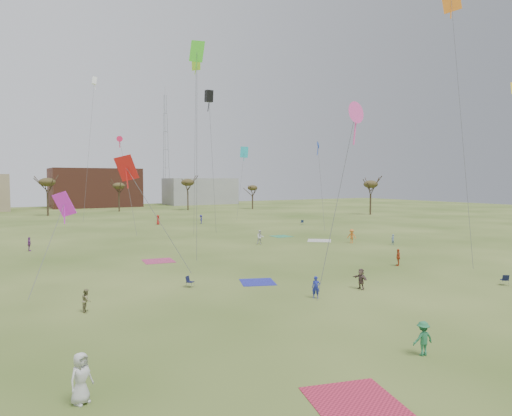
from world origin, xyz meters
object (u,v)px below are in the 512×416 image
spectator_fore_a (398,257)px  camp_chair_right (302,223)px  flyer_near_left (81,378)px  camp_chair_left (190,284)px  flyer_near_right (316,287)px  radio_tower (166,149)px  flyer_near_center (423,338)px  camp_chair_center (504,282)px

spectator_fore_a → camp_chair_right: 41.23m
flyer_near_left → spectator_fore_a: (31.59, 13.13, -0.14)m
flyer_near_left → camp_chair_left: bearing=26.7°
flyer_near_left → flyer_near_right: (17.04, 7.55, -0.19)m
camp_chair_left → radio_tower: size_ratio=0.02×
camp_chair_left → camp_chair_right: 51.69m
flyer_near_center → camp_chair_center: flyer_near_center is taller
spectator_fore_a → radio_tower: radio_tower is taller
flyer_near_right → camp_chair_right: 53.28m
flyer_near_right → camp_chair_center: bearing=20.4°
flyer_near_center → spectator_fore_a: 23.47m
flyer_near_left → spectator_fore_a: 34.21m
camp_chair_right → radio_tower: 86.82m
camp_chair_left → flyer_near_left: bearing=-164.2°
camp_chair_left → radio_tower: 128.50m
flyer_near_left → spectator_fore_a: bearing=-5.8°
flyer_near_center → camp_chair_left: bearing=-67.2°
camp_chair_center → radio_tower: size_ratio=0.02×
camp_chair_right → radio_tower: size_ratio=0.02×
flyer_near_center → radio_tower: radio_tower is taller
spectator_fore_a → camp_chair_right: (16.27, 37.88, -0.57)m
camp_chair_right → radio_tower: radio_tower is taller
camp_chair_right → spectator_fore_a: bearing=-58.5°
flyer_near_left → camp_chair_center: 32.67m
camp_chair_center → spectator_fore_a: bearing=-48.6°
spectator_fore_a → camp_chair_left: 21.11m
camp_chair_right → flyer_near_right: bearing=-70.6°
radio_tower → flyer_near_right: bearing=-104.9°
spectator_fore_a → camp_chair_center: 10.14m
flyer_near_center → camp_chair_right: bearing=-111.5°
flyer_near_right → radio_tower: radio_tower is taller
camp_chair_left → camp_chair_center: (21.92, -12.14, 0.00)m
camp_chair_center → radio_tower: 135.25m
camp_chair_center → radio_tower: radio_tower is taller
flyer_near_right → spectator_fore_a: spectator_fore_a is taller
flyer_near_center → flyer_near_right: size_ratio=1.05×
flyer_near_left → camp_chair_right: 69.95m
flyer_near_right → radio_tower: bearing=111.7°
camp_chair_right → flyer_near_center: bearing=-66.5°
flyer_near_left → camp_chair_right: size_ratio=2.24×
camp_chair_left → radio_tower: bearing=32.2°
flyer_near_right → flyer_near_center: bearing=-64.4°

